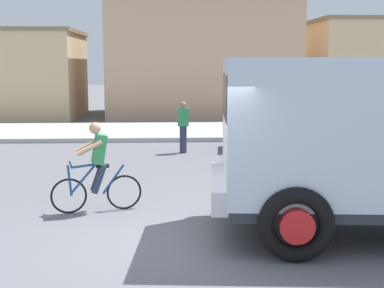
{
  "coord_description": "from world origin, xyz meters",
  "views": [
    {
      "loc": [
        0.01,
        -8.19,
        2.83
      ],
      "look_at": [
        0.55,
        2.5,
        1.2
      ],
      "focal_mm": 50.28,
      "sensor_mm": 36.0,
      "label": 1
    }
  ],
  "objects_px": {
    "cyclist": "(97,167)",
    "pedestrian_near_kerb": "(183,126)",
    "truck_foreground": "(384,135)",
    "car_red_near": "(295,125)"
  },
  "relations": [
    {
      "from": "car_red_near",
      "to": "truck_foreground",
      "type": "bearing_deg",
      "value": -94.53
    },
    {
      "from": "cyclist",
      "to": "car_red_near",
      "type": "relative_size",
      "value": 0.41
    },
    {
      "from": "car_red_near",
      "to": "pedestrian_near_kerb",
      "type": "bearing_deg",
      "value": -173.52
    },
    {
      "from": "truck_foreground",
      "to": "cyclist",
      "type": "bearing_deg",
      "value": 161.04
    },
    {
      "from": "truck_foreground",
      "to": "car_red_near",
      "type": "height_order",
      "value": "truck_foreground"
    },
    {
      "from": "truck_foreground",
      "to": "car_red_near",
      "type": "distance_m",
      "value": 8.78
    },
    {
      "from": "cyclist",
      "to": "pedestrian_near_kerb",
      "type": "bearing_deg",
      "value": 74.28
    },
    {
      "from": "truck_foreground",
      "to": "cyclist",
      "type": "relative_size",
      "value": 3.26
    },
    {
      "from": "truck_foreground",
      "to": "pedestrian_near_kerb",
      "type": "xyz_separation_m",
      "value": [
        -2.96,
        8.29,
        -0.82
      ]
    },
    {
      "from": "cyclist",
      "to": "pedestrian_near_kerb",
      "type": "distance_m",
      "value": 6.89
    }
  ]
}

